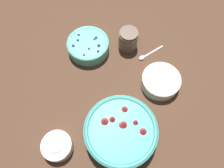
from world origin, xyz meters
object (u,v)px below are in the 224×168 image
(bowl_blueberries, at_px, (88,45))
(bowl_strawberries, at_px, (121,131))
(bowl_bananas, at_px, (161,81))
(bowl_cream, at_px, (57,146))
(jar_chocolate, at_px, (128,40))

(bowl_blueberries, bearing_deg, bowl_strawberries, -78.69)
(bowl_bananas, distance_m, bowl_cream, 0.48)
(bowl_cream, xyz_separation_m, jar_chocolate, (0.34, 0.42, 0.02))
(bowl_cream, distance_m, jar_chocolate, 0.54)
(bowl_strawberries, distance_m, bowl_cream, 0.24)
(bowl_blueberries, xyz_separation_m, bowl_bananas, (0.28, -0.22, -0.00))
(bowl_blueberries, distance_m, bowl_bananas, 0.36)
(bowl_blueberries, height_order, jar_chocolate, jar_chocolate)
(bowl_strawberries, height_order, bowl_cream, bowl_strawberries)
(bowl_strawberries, bearing_deg, bowl_bananas, 43.06)
(jar_chocolate, bearing_deg, bowl_strawberries, -103.91)
(bowl_bananas, bearing_deg, jar_chocolate, 114.91)
(bowl_blueberries, bearing_deg, bowl_bananas, -38.05)
(bowl_blueberries, bearing_deg, bowl_cream, -110.32)
(bowl_blueberries, xyz_separation_m, jar_chocolate, (0.18, -0.00, 0.01))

